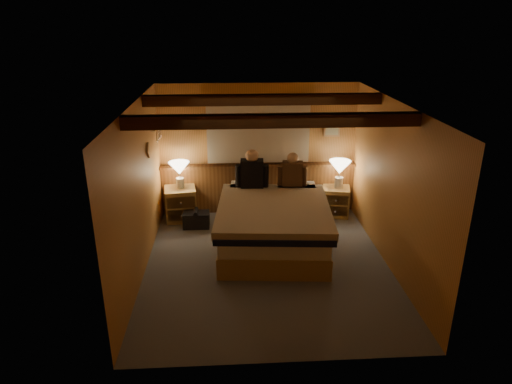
{
  "coord_description": "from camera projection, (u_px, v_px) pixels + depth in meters",
  "views": [
    {
      "loc": [
        -0.53,
        -5.99,
        3.48
      ],
      "look_at": [
        -0.14,
        0.4,
        1.01
      ],
      "focal_mm": 32.0,
      "sensor_mm": 36.0,
      "label": 1
    }
  ],
  "objects": [
    {
      "name": "wainscot",
      "position": [
        258.0,
        187.0,
        8.58
      ],
      "size": [
        3.6,
        0.23,
        0.94
      ],
      "color": "brown",
      "rests_on": "wall_back"
    },
    {
      "name": "wall_left",
      "position": [
        139.0,
        192.0,
        6.33
      ],
      "size": [
        0.0,
        4.2,
        4.2
      ],
      "primitive_type": "plane",
      "rotation": [
        1.57,
        0.0,
        1.57
      ],
      "color": "#CD8849",
      "rests_on": "floor"
    },
    {
      "name": "wall_right",
      "position": [
        393.0,
        187.0,
        6.53
      ],
      "size": [
        0.0,
        4.2,
        4.2
      ],
      "primitive_type": "plane",
      "rotation": [
        1.57,
        0.0,
        -1.57
      ],
      "color": "#CD8849",
      "rests_on": "floor"
    },
    {
      "name": "coat_rail",
      "position": [
        158.0,
        132.0,
        7.63
      ],
      "size": [
        0.05,
        0.55,
        0.24
      ],
      "color": "silver",
      "rests_on": "wall_left"
    },
    {
      "name": "wall_back",
      "position": [
        258.0,
        149.0,
        8.39
      ],
      "size": [
        3.6,
        0.0,
        3.6
      ],
      "primitive_type": "plane",
      "rotation": [
        1.57,
        0.0,
        0.0
      ],
      "color": "#CD8849",
      "rests_on": "floor"
    },
    {
      "name": "lamp_left",
      "position": [
        179.0,
        170.0,
        8.09
      ],
      "size": [
        0.37,
        0.37,
        0.48
      ],
      "color": "silver",
      "rests_on": "nightstand_left"
    },
    {
      "name": "duffel_bag",
      "position": [
        196.0,
        219.0,
        8.02
      ],
      "size": [
        0.46,
        0.28,
        0.33
      ],
      "rotation": [
        0.0,
        0.0,
        -0.0
      ],
      "color": "black",
      "rests_on": "floor"
    },
    {
      "name": "curtain_window",
      "position": [
        258.0,
        133.0,
        8.21
      ],
      "size": [
        2.18,
        0.09,
        1.11
      ],
      "color": "#3F240F",
      "rests_on": "wall_back"
    },
    {
      "name": "ceiling_beams",
      "position": [
        267.0,
        109.0,
        6.17
      ],
      "size": [
        3.6,
        1.65,
        0.16
      ],
      "color": "#3F240F",
      "rests_on": "ceiling"
    },
    {
      "name": "person_right",
      "position": [
        292.0,
        172.0,
        7.8
      ],
      "size": [
        0.5,
        0.24,
        0.62
      ],
      "rotation": [
        0.0,
        0.0,
        -0.13
      ],
      "color": "#4A311D",
      "rests_on": "bed"
    },
    {
      "name": "person_left",
      "position": [
        252.0,
        172.0,
        7.73
      ],
      "size": [
        0.57,
        0.24,
        0.69
      ],
      "rotation": [
        0.0,
        0.0,
        -0.06
      ],
      "color": "black",
      "rests_on": "bed"
    },
    {
      "name": "nightstand_right",
      "position": [
        335.0,
        201.0,
        8.48
      ],
      "size": [
        0.57,
        0.53,
        0.54
      ],
      "rotation": [
        0.0,
        0.0,
        -0.21
      ],
      "color": "#AB8549",
      "rests_on": "floor"
    },
    {
      "name": "framed_print",
      "position": [
        332.0,
        130.0,
        8.32
      ],
      "size": [
        0.3,
        0.04,
        0.25
      ],
      "color": "tan",
      "rests_on": "wall_back"
    },
    {
      "name": "ceiling",
      "position": [
        269.0,
        104.0,
        6.0
      ],
      "size": [
        4.2,
        4.2,
        0.0
      ],
      "primitive_type": "plane",
      "rotation": [
        3.14,
        0.0,
        0.0
      ],
      "color": "#B67A44",
      "rests_on": "wall_back"
    },
    {
      "name": "nightstand_left",
      "position": [
        181.0,
        204.0,
        8.28
      ],
      "size": [
        0.61,
        0.56,
        0.6
      ],
      "rotation": [
        0.0,
        0.0,
        0.13
      ],
      "color": "#AB8549",
      "rests_on": "floor"
    },
    {
      "name": "bed",
      "position": [
        273.0,
        224.0,
        7.26
      ],
      "size": [
        1.87,
        2.34,
        0.75
      ],
      "rotation": [
        0.0,
        0.0,
        -0.08
      ],
      "color": "#AB8549",
      "rests_on": "floor"
    },
    {
      "name": "floor",
      "position": [
        267.0,
        264.0,
        6.86
      ],
      "size": [
        4.2,
        4.2,
        0.0
      ],
      "primitive_type": "plane",
      "color": "slate",
      "rests_on": "ground"
    },
    {
      "name": "wall_front",
      "position": [
        286.0,
        265.0,
        4.47
      ],
      "size": [
        3.6,
        0.0,
        3.6
      ],
      "primitive_type": "plane",
      "rotation": [
        -1.57,
        0.0,
        0.0
      ],
      "color": "#CD8849",
      "rests_on": "floor"
    },
    {
      "name": "lamp_right",
      "position": [
        340.0,
        169.0,
        8.27
      ],
      "size": [
        0.39,
        0.39,
        0.51
      ],
      "color": "silver",
      "rests_on": "nightstand_right"
    }
  ]
}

